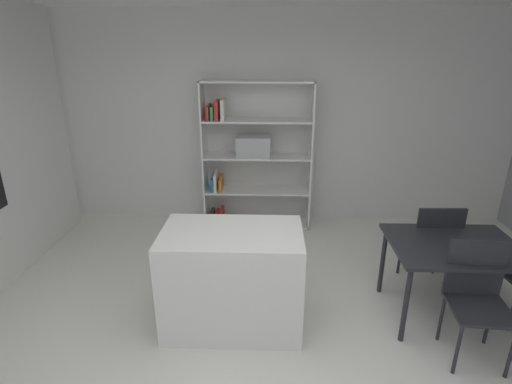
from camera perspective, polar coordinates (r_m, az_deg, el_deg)
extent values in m
plane|color=silver|center=(3.48, 1.49, -22.16)|extent=(9.19, 9.19, 0.00)
cube|color=silver|center=(5.45, 1.91, 10.25)|extent=(6.69, 0.06, 2.79)
cube|color=silver|center=(3.53, -3.43, -12.26)|extent=(1.18, 0.71, 0.90)
cube|color=white|center=(5.32, -7.45, 5.14)|extent=(0.02, 0.38, 1.94)
cube|color=white|center=(5.28, 7.75, 5.00)|extent=(0.02, 0.38, 1.94)
cube|color=white|center=(5.09, 0.13, 15.59)|extent=(1.42, 0.38, 0.02)
cube|color=white|center=(5.58, 0.11, -4.42)|extent=(1.42, 0.38, 0.02)
cube|color=white|center=(5.40, 0.12, 0.26)|extent=(1.37, 0.38, 0.02)
cube|color=white|center=(5.25, 0.12, 5.11)|extent=(1.37, 0.38, 0.02)
cube|color=white|center=(5.15, 0.12, 10.21)|extent=(1.37, 0.38, 0.02)
cube|color=#38383D|center=(5.60, -6.32, -3.52)|extent=(0.05, 0.32, 0.15)
cube|color=red|center=(5.60, -5.64, -3.56)|extent=(0.04, 0.32, 0.14)
cube|color=red|center=(5.58, -4.95, -3.37)|extent=(0.04, 0.32, 0.18)
cube|color=#2D6BAD|center=(5.42, -6.18, 1.33)|extent=(0.03, 0.32, 0.18)
cube|color=silver|center=(5.40, -5.74, 1.62)|extent=(0.04, 0.32, 0.24)
cube|color=orange|center=(5.40, -5.04, 1.29)|extent=(0.04, 0.32, 0.17)
cube|color=red|center=(5.19, -6.81, 11.29)|extent=(0.03, 0.32, 0.18)
cube|color=#338E4C|center=(5.18, -6.20, 11.26)|extent=(0.04, 0.32, 0.17)
cube|color=red|center=(5.17, -5.57, 11.62)|extent=(0.05, 0.32, 0.24)
cube|color=silver|center=(5.16, -4.74, 11.73)|extent=(0.04, 0.32, 0.26)
cube|color=#B7BABC|center=(5.22, -0.42, 6.61)|extent=(0.44, 0.32, 0.26)
cube|color=#232328|center=(3.88, 26.59, -6.92)|extent=(1.10, 0.83, 0.03)
cylinder|color=#232328|center=(3.60, 20.60, -14.95)|extent=(0.04, 0.04, 0.70)
cylinder|color=#232328|center=(4.17, 17.64, -9.38)|extent=(0.04, 0.04, 0.70)
cylinder|color=#232328|center=(4.54, 29.78, -8.77)|extent=(0.04, 0.04, 0.70)
cylinder|color=#232328|center=(4.44, 30.27, -11.49)|extent=(0.03, 0.03, 0.43)
cube|color=#232328|center=(3.59, 29.37, -14.44)|extent=(0.47, 0.46, 0.03)
cube|color=#232328|center=(3.62, 28.89, -9.37)|extent=(0.44, 0.06, 0.48)
cylinder|color=#232328|center=(3.52, 26.84, -19.47)|extent=(0.03, 0.03, 0.45)
cylinder|color=#232328|center=(3.67, 32.67, -18.88)|extent=(0.03, 0.03, 0.45)
cylinder|color=#232328|center=(3.79, 24.96, -16.00)|extent=(0.03, 0.03, 0.45)
cylinder|color=#232328|center=(3.93, 30.36, -15.63)|extent=(0.03, 0.03, 0.45)
cube|color=#232328|center=(4.42, 23.37, -6.65)|extent=(0.46, 0.43, 0.03)
cube|color=#232328|center=(4.17, 24.79, -4.98)|extent=(0.45, 0.04, 0.44)
cylinder|color=#232328|center=(4.75, 24.32, -8.18)|extent=(0.03, 0.03, 0.46)
cylinder|color=#232328|center=(4.61, 19.89, -8.41)|extent=(0.03, 0.03, 0.46)
cylinder|color=#232328|center=(4.47, 26.10, -10.34)|extent=(0.03, 0.03, 0.46)
cylinder|color=#232328|center=(4.32, 21.41, -10.69)|extent=(0.03, 0.03, 0.46)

